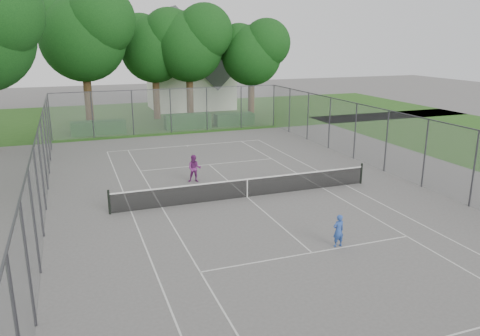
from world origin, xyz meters
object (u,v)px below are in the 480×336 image
object	(u,v)px
house	(190,69)
woman_player	(194,169)
girl_player	(338,231)
tennis_net	(247,187)

from	to	relation	value
house	woman_player	distance (m)	27.50
house	woman_player	bearing A→B (deg)	-104.09
woman_player	girl_player	bearing A→B (deg)	-53.88
girl_player	woman_player	world-z (taller)	woman_player
girl_player	woman_player	size ratio (longest dim) A/B	0.84
tennis_net	girl_player	distance (m)	6.35
house	girl_player	world-z (taller)	house
tennis_net	house	bearing A→B (deg)	80.60
tennis_net	girl_player	size ratio (longest dim) A/B	10.41
tennis_net	woman_player	bearing A→B (deg)	117.39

